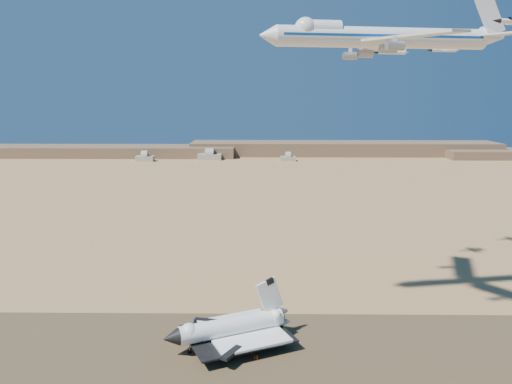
{
  "coord_description": "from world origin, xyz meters",
  "views": [
    {
      "loc": [
        7.73,
        -151.51,
        81.35
      ],
      "look_at": [
        5.65,
        8.0,
        50.4
      ],
      "focal_mm": 35.0,
      "sensor_mm": 36.0,
      "label": 1
    }
  ],
  "objects_px": {
    "shuttle": "(230,329)",
    "crew_c": "(252,353)",
    "chase_jet_c": "(391,52)",
    "carrier_747": "(376,37)",
    "crew_a": "(255,358)",
    "chase_jet_d": "(443,50)",
    "crew_b": "(257,357)"
  },
  "relations": [
    {
      "from": "crew_a",
      "to": "crew_b",
      "type": "xyz_separation_m",
      "value": [
        0.87,
        0.02,
        0.1
      ]
    },
    {
      "from": "crew_b",
      "to": "crew_a",
      "type": "bearing_deg",
      "value": 59.46
    },
    {
      "from": "crew_c",
      "to": "crew_a",
      "type": "bearing_deg",
      "value": 135.44
    },
    {
      "from": "shuttle",
      "to": "carrier_747",
      "type": "xyz_separation_m",
      "value": [
        48.12,
        21.01,
        94.64
      ]
    },
    {
      "from": "shuttle",
      "to": "chase_jet_d",
      "type": "height_order",
      "value": "chase_jet_d"
    },
    {
      "from": "shuttle",
      "to": "chase_jet_c",
      "type": "height_order",
      "value": "chase_jet_c"
    },
    {
      "from": "shuttle",
      "to": "crew_c",
      "type": "bearing_deg",
      "value": -69.09
    },
    {
      "from": "shuttle",
      "to": "crew_c",
      "type": "xyz_separation_m",
      "value": [
        7.19,
        -7.05,
        -4.75
      ]
    },
    {
      "from": "carrier_747",
      "to": "crew_a",
      "type": "bearing_deg",
      "value": -152.58
    },
    {
      "from": "shuttle",
      "to": "crew_c",
      "type": "relative_size",
      "value": 23.35
    },
    {
      "from": "shuttle",
      "to": "chase_jet_c",
      "type": "bearing_deg",
      "value": 20.93
    },
    {
      "from": "chase_jet_d",
      "to": "carrier_747",
      "type": "bearing_deg",
      "value": -137.53
    },
    {
      "from": "shuttle",
      "to": "crew_c",
      "type": "height_order",
      "value": "shuttle"
    },
    {
      "from": "shuttle",
      "to": "carrier_747",
      "type": "relative_size",
      "value": 0.5
    },
    {
      "from": "crew_c",
      "to": "chase_jet_d",
      "type": "relative_size",
      "value": 0.12
    },
    {
      "from": "crew_a",
      "to": "carrier_747",
      "type": "bearing_deg",
      "value": -63.95
    },
    {
      "from": "crew_b",
      "to": "chase_jet_c",
      "type": "height_order",
      "value": "chase_jet_c"
    },
    {
      "from": "shuttle",
      "to": "chase_jet_d",
      "type": "relative_size",
      "value": 2.84
    },
    {
      "from": "crew_b",
      "to": "chase_jet_d",
      "type": "distance_m",
      "value": 162.88
    },
    {
      "from": "chase_jet_c",
      "to": "shuttle",
      "type": "bearing_deg",
      "value": -152.04
    },
    {
      "from": "crew_c",
      "to": "chase_jet_c",
      "type": "xyz_separation_m",
      "value": [
        57.27,
        72.85,
        98.22
      ]
    },
    {
      "from": "crew_c",
      "to": "chase_jet_d",
      "type": "distance_m",
      "value": 162.28
    },
    {
      "from": "carrier_747",
      "to": "crew_c",
      "type": "height_order",
      "value": "carrier_747"
    },
    {
      "from": "crew_b",
      "to": "carrier_747",
      "type": "bearing_deg",
      "value": -83.82
    },
    {
      "from": "crew_a",
      "to": "shuttle",
      "type": "bearing_deg",
      "value": 28.52
    },
    {
      "from": "shuttle",
      "to": "crew_b",
      "type": "distance_m",
      "value": 14.01
    },
    {
      "from": "chase_jet_d",
      "to": "crew_c",
      "type": "bearing_deg",
      "value": -145.44
    },
    {
      "from": "shuttle",
      "to": "crew_b",
      "type": "height_order",
      "value": "shuttle"
    },
    {
      "from": "shuttle",
      "to": "carrier_747",
      "type": "bearing_deg",
      "value": -1.07
    },
    {
      "from": "crew_a",
      "to": "crew_b",
      "type": "relative_size",
      "value": 0.88
    },
    {
      "from": "carrier_747",
      "to": "crew_a",
      "type": "xyz_separation_m",
      "value": [
        -40.02,
        -30.68,
        -99.53
      ]
    },
    {
      "from": "carrier_747",
      "to": "chase_jet_c",
      "type": "relative_size",
      "value": 5.37
    }
  ]
}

